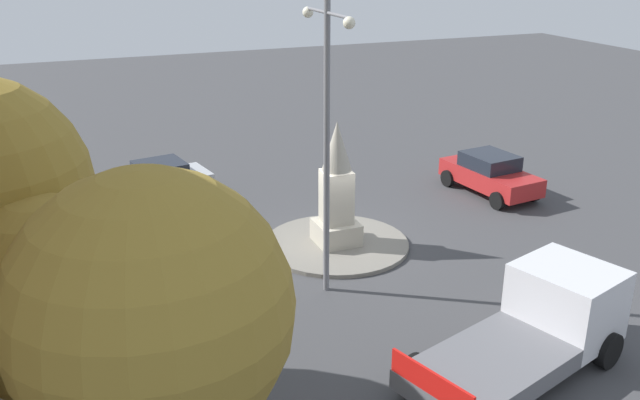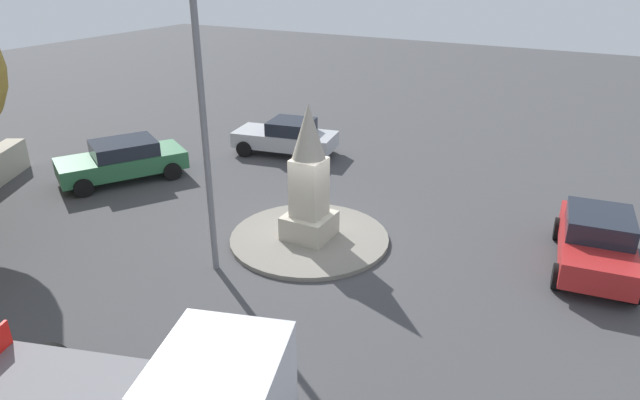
{
  "view_description": "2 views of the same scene",
  "coord_description": "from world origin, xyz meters",
  "views": [
    {
      "loc": [
        17.88,
        -7.72,
        8.94
      ],
      "look_at": [
        -0.87,
        -0.19,
        1.25
      ],
      "focal_mm": 38.48,
      "sensor_mm": 36.0,
      "label": 1
    },
    {
      "loc": [
        12.22,
        7.07,
        7.49
      ],
      "look_at": [
        -0.05,
        0.32,
        1.3
      ],
      "focal_mm": 31.25,
      "sensor_mm": 36.0,
      "label": 2
    }
  ],
  "objects": [
    {
      "name": "traffic_island",
      "position": [
        0.0,
        0.0,
        0.06
      ],
      "size": [
        4.52,
        4.52,
        0.13
      ],
      "primitive_type": "cylinder",
      "color": "gray",
      "rests_on": "ground"
    },
    {
      "name": "streetlamp",
      "position": [
        2.51,
        -1.37,
        4.7
      ],
      "size": [
        2.82,
        0.28,
        7.87
      ],
      "color": "slate",
      "rests_on": "ground"
    },
    {
      "name": "monument",
      "position": [
        0.0,
        0.0,
        1.86
      ],
      "size": [
        1.27,
        1.27,
        3.86
      ],
      "color": "#B2AA99",
      "rests_on": "traffic_island"
    },
    {
      "name": "car_silver_approaching",
      "position": [
        -6.08,
        -4.55,
        0.73
      ],
      "size": [
        2.54,
        4.32,
        1.43
      ],
      "color": "#B7BABF",
      "rests_on": "ground"
    },
    {
      "name": "ground_plane",
      "position": [
        0.0,
        0.0,
        0.0
      ],
      "size": [
        80.0,
        80.0,
        0.0
      ],
      "primitive_type": "plane",
      "color": "#424244"
    },
    {
      "name": "car_green_waiting",
      "position": [
        -0.85,
        -8.21,
        0.76
      ],
      "size": [
        4.68,
        3.78,
        1.43
      ],
      "color": "#2D6B42",
      "rests_on": "ground"
    },
    {
      "name": "car_red_parked_left",
      "position": [
        -2.24,
        7.2,
        0.78
      ],
      "size": [
        4.13,
        2.31,
        1.52
      ],
      "color": "#B22323",
      "rests_on": "ground"
    }
  ]
}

